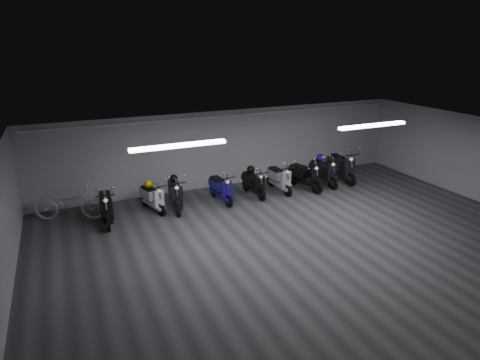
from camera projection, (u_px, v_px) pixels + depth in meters
name	position (u px, v px, depth m)	size (l,w,h in m)	color
floor	(301.00, 240.00, 11.09)	(14.00, 10.00, 0.01)	#3A3A3C
ceiling	(306.00, 140.00, 10.17)	(14.00, 10.00, 0.01)	gray
back_wall	(230.00, 148.00, 14.95)	(14.00, 0.01, 2.80)	#A9A9AC
front_wall	(477.00, 297.00, 6.31)	(14.00, 0.01, 2.80)	#A9A9AC
fluor_strip_left	(179.00, 146.00, 9.90)	(2.40, 0.18, 0.08)	white
fluor_strip_right	(373.00, 125.00, 12.21)	(2.40, 0.18, 0.08)	white
conduit	(230.00, 115.00, 14.48)	(0.05, 0.05, 13.60)	white
scooter_0	(106.00, 202.00, 11.94)	(0.59, 1.78, 1.33)	black
scooter_2	(152.00, 194.00, 12.81)	(0.53, 1.58, 1.18)	silver
scooter_3	(175.00, 190.00, 12.91)	(0.60, 1.80, 1.34)	black
scooter_4	(221.00, 184.00, 13.54)	(0.55, 1.66, 1.23)	navy
scooter_5	(254.00, 179.00, 14.05)	(0.54, 1.63, 1.22)	black
scooter_6	(280.00, 175.00, 14.45)	(0.57, 1.71, 1.27)	#AEAEB2
scooter_7	(305.00, 172.00, 14.65)	(0.61, 1.82, 1.35)	black
scooter_8	(324.00, 167.00, 15.12)	(0.61, 1.84, 1.37)	black
scooter_9	(342.00, 162.00, 15.53)	(0.66, 1.99, 1.48)	black
bicycle	(68.00, 199.00, 12.17)	(0.73, 2.08, 1.35)	silver
helmet_0	(321.00, 158.00, 15.23)	(0.29, 0.29, 0.29)	navy
helmet_1	(174.00, 179.00, 13.05)	(0.26, 0.26, 0.26)	black
helmet_2	(251.00, 170.00, 14.15)	(0.29, 0.29, 0.29)	black
helmet_3	(148.00, 184.00, 12.87)	(0.27, 0.27, 0.27)	gold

